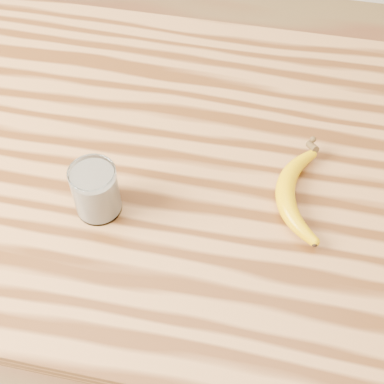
# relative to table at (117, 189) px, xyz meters

# --- Properties ---
(table) EXTENTS (1.20, 0.80, 0.90)m
(table) POSITION_rel_table_xyz_m (0.00, 0.00, 0.00)
(table) COLOR #A26A39
(table) RESTS_ON ground
(smoothie_glass) EXTENTS (0.07, 0.07, 0.09)m
(smoothie_glass) POSITION_rel_table_xyz_m (0.03, -0.14, 0.17)
(smoothie_glass) COLOR white
(smoothie_glass) RESTS_ON table
(banana) EXTENTS (0.12, 0.27, 0.03)m
(banana) POSITION_rel_table_xyz_m (0.32, -0.06, 0.15)
(banana) COLOR #D29A00
(banana) RESTS_ON table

